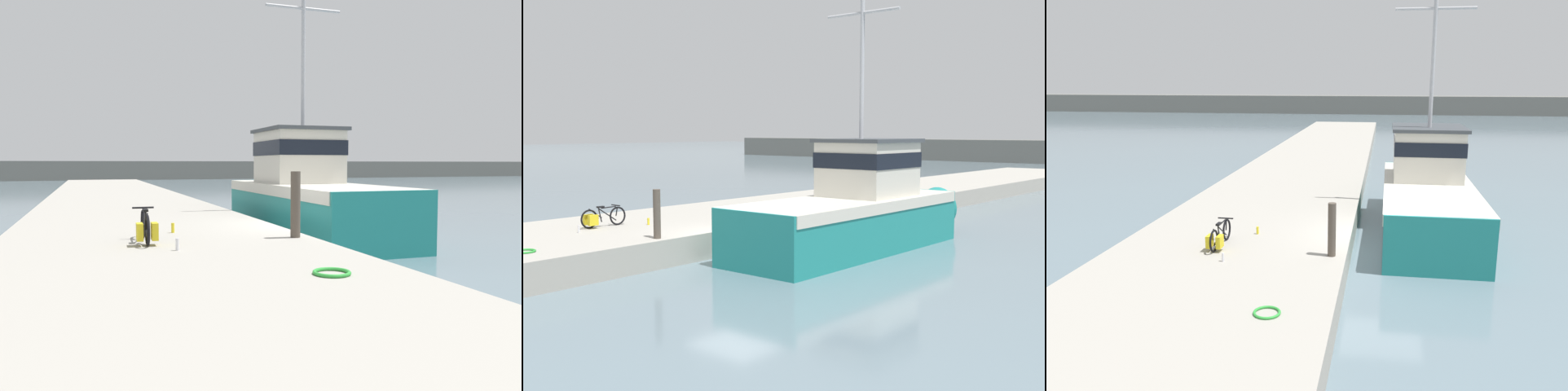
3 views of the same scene
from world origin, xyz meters
TOP-DOWN VIEW (x-y plane):
  - ground_plane at (0.00, 0.00)m, footprint 320.00×320.00m
  - dock_pier at (-4.11, 0.00)m, footprint 6.37×80.00m
  - fishing_boat_main at (1.53, 3.93)m, footprint 3.11×10.76m
  - bicycle_touring at (-4.40, -1.84)m, footprint 0.44×1.65m
  - mooring_post at (-1.30, -2.04)m, footprint 0.21×0.21m
  - hose_coil at (-2.21, -5.55)m, footprint 0.55×0.55m
  - water_bottle_on_curb at (-3.95, -2.87)m, footprint 0.06×0.06m
  - water_bottle_by_bike at (-3.66, -0.48)m, footprint 0.07×0.07m

SIDE VIEW (x-z plane):
  - ground_plane at x=0.00m, z-range 0.00..0.00m
  - dock_pier at x=-4.11m, z-range 0.00..0.81m
  - hose_coil at x=-2.21m, z-range 0.81..0.87m
  - water_bottle_on_curb at x=-3.95m, z-range 0.81..1.04m
  - water_bottle_by_bike at x=-3.66m, z-range 0.81..1.04m
  - bicycle_touring at x=-4.40m, z-range 0.78..1.46m
  - fishing_boat_main at x=1.53m, z-range -3.13..5.81m
  - mooring_post at x=-1.30m, z-range 0.81..2.22m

